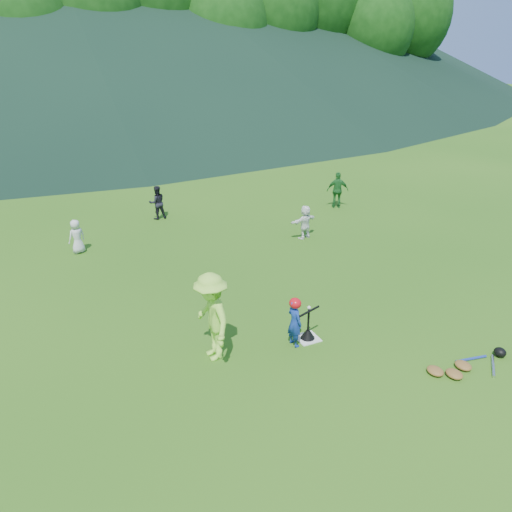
{
  "coord_description": "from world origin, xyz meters",
  "views": [
    {
      "loc": [
        -4.77,
        -7.52,
        5.71
      ],
      "look_at": [
        0.0,
        2.5,
        0.9
      ],
      "focal_mm": 35.0,
      "sensor_mm": 36.0,
      "label": 1
    }
  ],
  "objects_px": {
    "fielder_c": "(338,190)",
    "equipment_pile": "(464,366)",
    "batting_tee": "(308,333)",
    "batter_child": "(295,322)",
    "fielder_b": "(157,203)",
    "fielder_d": "(305,222)",
    "fielder_a": "(77,236)",
    "adult_coach": "(212,317)",
    "home_plate": "(308,338)"
  },
  "relations": [
    {
      "from": "fielder_c",
      "to": "equipment_pile",
      "type": "height_order",
      "value": "fielder_c"
    },
    {
      "from": "fielder_c",
      "to": "batting_tee",
      "type": "distance_m",
      "value": 9.1
    },
    {
      "from": "batter_child",
      "to": "fielder_b",
      "type": "distance_m",
      "value": 8.87
    },
    {
      "from": "fielder_b",
      "to": "fielder_d",
      "type": "relative_size",
      "value": 1.1
    },
    {
      "from": "fielder_a",
      "to": "batter_child",
      "type": "bearing_deg",
      "value": 93.5
    },
    {
      "from": "adult_coach",
      "to": "fielder_a",
      "type": "distance_m",
      "value": 6.81
    },
    {
      "from": "fielder_b",
      "to": "equipment_pile",
      "type": "xyz_separation_m",
      "value": [
        2.9,
        -10.95,
        -0.52
      ]
    },
    {
      "from": "home_plate",
      "to": "batter_child",
      "type": "relative_size",
      "value": 0.43
    },
    {
      "from": "batter_child",
      "to": "equipment_pile",
      "type": "bearing_deg",
      "value": -137.77
    },
    {
      "from": "fielder_d",
      "to": "home_plate",
      "type": "bearing_deg",
      "value": 45.64
    },
    {
      "from": "batter_child",
      "to": "batting_tee",
      "type": "bearing_deg",
      "value": -87.68
    },
    {
      "from": "fielder_b",
      "to": "fielder_c",
      "type": "relative_size",
      "value": 0.88
    },
    {
      "from": "home_plate",
      "to": "batter_child",
      "type": "height_order",
      "value": "batter_child"
    },
    {
      "from": "fielder_d",
      "to": "fielder_a",
      "type": "bearing_deg",
      "value": -30.02
    },
    {
      "from": "fielder_c",
      "to": "fielder_d",
      "type": "height_order",
      "value": "fielder_c"
    },
    {
      "from": "batter_child",
      "to": "fielder_d",
      "type": "height_order",
      "value": "fielder_d"
    },
    {
      "from": "fielder_b",
      "to": "fielder_a",
      "type": "bearing_deg",
      "value": 32.35
    },
    {
      "from": "home_plate",
      "to": "equipment_pile",
      "type": "height_order",
      "value": "equipment_pile"
    },
    {
      "from": "adult_coach",
      "to": "batting_tee",
      "type": "xyz_separation_m",
      "value": [
        2.01,
        -0.25,
        -0.76
      ]
    },
    {
      "from": "fielder_c",
      "to": "batting_tee",
      "type": "height_order",
      "value": "fielder_c"
    },
    {
      "from": "fielder_a",
      "to": "fielder_c",
      "type": "height_order",
      "value": "fielder_c"
    },
    {
      "from": "fielder_a",
      "to": "fielder_d",
      "type": "height_order",
      "value": "fielder_d"
    },
    {
      "from": "batting_tee",
      "to": "fielder_a",
      "type": "bearing_deg",
      "value": 118.26
    },
    {
      "from": "fielder_a",
      "to": "home_plate",
      "type": "bearing_deg",
      "value": 96.15
    },
    {
      "from": "batting_tee",
      "to": "fielder_d",
      "type": "bearing_deg",
      "value": 60.08
    },
    {
      "from": "batting_tee",
      "to": "fielder_c",
      "type": "bearing_deg",
      "value": 52.32
    },
    {
      "from": "fielder_b",
      "to": "adult_coach",
      "type": "bearing_deg",
      "value": 80.23
    },
    {
      "from": "fielder_c",
      "to": "batting_tee",
      "type": "bearing_deg",
      "value": 79.21
    },
    {
      "from": "fielder_a",
      "to": "fielder_b",
      "type": "height_order",
      "value": "fielder_b"
    },
    {
      "from": "fielder_b",
      "to": "fielder_c",
      "type": "xyz_separation_m",
      "value": [
        6.32,
        -1.61,
        0.08
      ]
    },
    {
      "from": "home_plate",
      "to": "adult_coach",
      "type": "height_order",
      "value": "adult_coach"
    },
    {
      "from": "batting_tee",
      "to": "equipment_pile",
      "type": "xyz_separation_m",
      "value": [
        2.13,
        -2.16,
        -0.06
      ]
    },
    {
      "from": "batter_child",
      "to": "fielder_d",
      "type": "distance_m",
      "value": 6.03
    },
    {
      "from": "fielder_d",
      "to": "fielder_b",
      "type": "bearing_deg",
      "value": -60.42
    },
    {
      "from": "fielder_b",
      "to": "batter_child",
      "type": "bearing_deg",
      "value": 91.06
    },
    {
      "from": "fielder_a",
      "to": "fielder_b",
      "type": "distance_m",
      "value": 3.5
    },
    {
      "from": "batter_child",
      "to": "fielder_c",
      "type": "relative_size",
      "value": 0.78
    },
    {
      "from": "batter_child",
      "to": "fielder_b",
      "type": "bearing_deg",
      "value": -5.16
    },
    {
      "from": "adult_coach",
      "to": "batter_child",
      "type": "bearing_deg",
      "value": 78.27
    },
    {
      "from": "batting_tee",
      "to": "home_plate",
      "type": "bearing_deg",
      "value": 0.0
    },
    {
      "from": "fielder_d",
      "to": "batting_tee",
      "type": "height_order",
      "value": "fielder_d"
    },
    {
      "from": "home_plate",
      "to": "fielder_a",
      "type": "bearing_deg",
      "value": 118.26
    },
    {
      "from": "home_plate",
      "to": "fielder_d",
      "type": "relative_size",
      "value": 0.42
    },
    {
      "from": "adult_coach",
      "to": "fielder_a",
      "type": "bearing_deg",
      "value": -166.6
    },
    {
      "from": "fielder_c",
      "to": "fielder_d",
      "type": "relative_size",
      "value": 1.25
    },
    {
      "from": "batter_child",
      "to": "fielder_a",
      "type": "height_order",
      "value": "batter_child"
    },
    {
      "from": "home_plate",
      "to": "fielder_b",
      "type": "bearing_deg",
      "value": 95.01
    },
    {
      "from": "equipment_pile",
      "to": "home_plate",
      "type": "bearing_deg",
      "value": 134.6
    },
    {
      "from": "home_plate",
      "to": "adult_coach",
      "type": "distance_m",
      "value": 2.21
    },
    {
      "from": "equipment_pile",
      "to": "fielder_c",
      "type": "bearing_deg",
      "value": 69.91
    }
  ]
}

